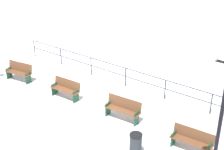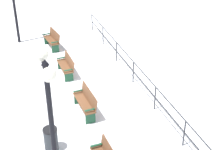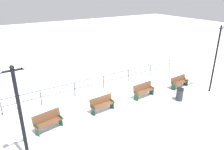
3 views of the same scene
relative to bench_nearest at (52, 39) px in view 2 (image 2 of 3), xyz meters
name	(u,v)px [view 2 (image 2 of 3)]	position (x,y,z in m)	size (l,w,h in m)	color
ground_plane	(74,92)	(-0.02, 4.95, -0.51)	(80.00, 80.00, 0.00)	white
bench_nearest	(52,39)	(0.00, 0.00, 0.00)	(0.73, 1.58, 0.97)	brown
bench_second	(67,65)	(-0.09, 3.30, -0.02)	(0.57, 1.56, 0.91)	brown
bench_third	(86,101)	(-0.17, 6.59, 0.01)	(0.59, 1.67, 0.97)	brown
lamppost_middle	(51,117)	(1.71, 11.26, 2.90)	(0.29, 1.17, 4.80)	black
waterfront_railing	(133,68)	(-2.77, 4.95, 0.20)	(0.05, 13.74, 1.03)	#26282D
trash_bin	(51,139)	(1.48, 8.30, -0.08)	(0.48, 0.48, 0.85)	#2D3338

